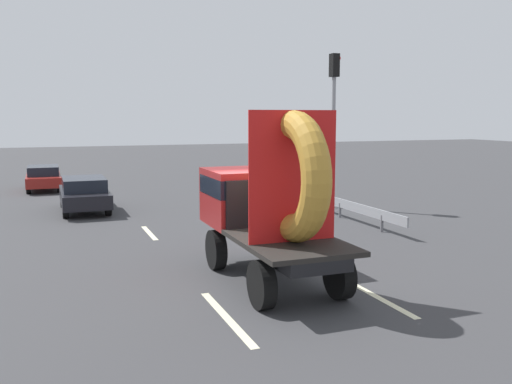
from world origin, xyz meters
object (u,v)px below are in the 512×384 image
Objects in this scene: flatbed_truck at (267,201)px; oncoming_car at (43,177)px; distant_sedan at (84,193)px; traffic_light at (334,109)px.

oncoming_car is (-4.75, 18.19, -1.13)m from flatbed_truck.
flatbed_truck is 11.45m from distant_sedan.
oncoming_car is at bearing 104.63° from flatbed_truck.
traffic_light is at bearing -42.23° from oncoming_car.
traffic_light is at bearing 52.95° from flatbed_truck.
flatbed_truck is 1.29× the size of oncoming_car.
oncoming_car is at bearing 137.77° from traffic_light.
distant_sedan is at bearing -78.45° from oncoming_car.
oncoming_car is (-1.49, 7.27, -0.06)m from distant_sedan.
traffic_light reaches higher than flatbed_truck.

